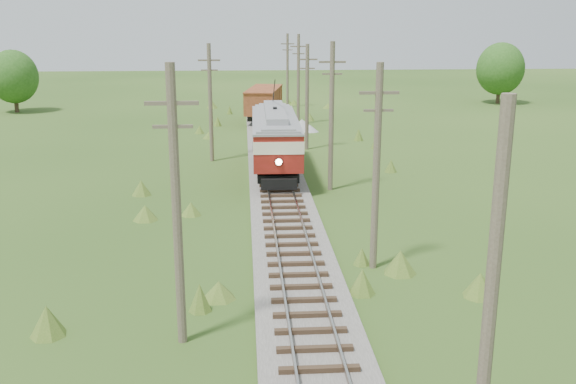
{
  "coord_description": "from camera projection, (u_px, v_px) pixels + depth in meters",
  "views": [
    {
      "loc": [
        -2.06,
        -7.22,
        10.18
      ],
      "look_at": [
        0.0,
        22.71,
        2.13
      ],
      "focal_mm": 40.0,
      "sensor_mm": 36.0,
      "label": 1
    }
  ],
  "objects": [
    {
      "name": "railbed_main",
      "position": [
        276.0,
        176.0,
        42.44
      ],
      "size": [
        3.6,
        96.0,
        0.57
      ],
      "color": "#605B54",
      "rests_on": "ground"
    },
    {
      "name": "streetcar",
      "position": [
        275.0,
        135.0,
        43.15
      ],
      "size": [
        3.2,
        12.98,
        5.91
      ],
      "rotation": [
        0.0,
        0.0,
        -0.02
      ],
      "color": "black",
      "rests_on": "ground"
    },
    {
      "name": "gondola",
      "position": [
        264.0,
        101.0,
        65.46
      ],
      "size": [
        4.3,
        9.26,
        2.96
      ],
      "rotation": [
        0.0,
        0.0,
        -0.16
      ],
      "color": "black",
      "rests_on": "ground"
    },
    {
      "name": "gravel_pile",
      "position": [
        303.0,
        125.0,
        61.09
      ],
      "size": [
        2.92,
        3.09,
        1.06
      ],
      "color": "gray",
      "rests_on": "ground"
    },
    {
      "name": "utility_pole_r_1",
      "position": [
        491.0,
        301.0,
        13.61
      ],
      "size": [
        0.3,
        0.3,
        8.8
      ],
      "color": "brown",
      "rests_on": "ground"
    },
    {
      "name": "utility_pole_r_2",
      "position": [
        377.0,
        166.0,
        26.15
      ],
      "size": [
        1.6,
        0.3,
        8.6
      ],
      "color": "brown",
      "rests_on": "ground"
    },
    {
      "name": "utility_pole_r_3",
      "position": [
        331.0,
        116.0,
        38.61
      ],
      "size": [
        1.6,
        0.3,
        9.0
      ],
      "color": "brown",
      "rests_on": "ground"
    },
    {
      "name": "utility_pole_r_4",
      "position": [
        307.0,
        96.0,
        51.21
      ],
      "size": [
        1.6,
        0.3,
        8.4
      ],
      "color": "brown",
      "rests_on": "ground"
    },
    {
      "name": "utility_pole_r_5",
      "position": [
        298.0,
        79.0,
        63.69
      ],
      "size": [
        1.6,
        0.3,
        8.9
      ],
      "color": "brown",
      "rests_on": "ground"
    },
    {
      "name": "utility_pole_r_6",
      "position": [
        287.0,
        70.0,
        76.23
      ],
      "size": [
        1.6,
        0.3,
        8.7
      ],
      "color": "brown",
      "rests_on": "ground"
    },
    {
      "name": "utility_pole_l_a",
      "position": [
        176.0,
        206.0,
        19.81
      ],
      "size": [
        1.6,
        0.3,
        9.0
      ],
      "color": "brown",
      "rests_on": "ground"
    },
    {
      "name": "utility_pole_l_b",
      "position": [
        210.0,
        102.0,
        46.83
      ],
      "size": [
        1.6,
        0.3,
        8.6
      ],
      "color": "brown",
      "rests_on": "ground"
    },
    {
      "name": "tree_mid_a",
      "position": [
        13.0,
        77.0,
        72.35
      ],
      "size": [
        5.46,
        5.46,
        7.03
      ],
      "color": "#38281C",
      "rests_on": "ground"
    },
    {
      "name": "tree_mid_b",
      "position": [
        500.0,
        69.0,
        79.98
      ],
      "size": [
        5.88,
        5.88,
        7.57
      ],
      "color": "#38281C",
      "rests_on": "ground"
    }
  ]
}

